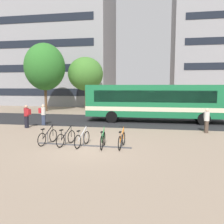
{
  "coord_description": "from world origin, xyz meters",
  "views": [
    {
      "loc": [
        3.17,
        -11.16,
        3.12
      ],
      "look_at": [
        0.39,
        4.33,
        1.35
      ],
      "focal_mm": 37.43,
      "sensor_mm": 36.0,
      "label": 1
    }
  ],
  "objects_px": {
    "parked_bicycle_silver_2": "(82,139)",
    "commuter_grey_pack_0": "(207,119)",
    "parked_bicycle_green_3": "(103,140)",
    "commuter_red_pack_1": "(27,115)",
    "parked_bicycle_black_0": "(48,137)",
    "commuter_red_pack_2": "(43,113)",
    "parked_bicycle_black_1": "(66,138)",
    "street_tree_1": "(45,67)",
    "street_tree_0": "(86,74)",
    "city_bus": "(157,101)",
    "parked_bicycle_orange_4": "(122,140)"
  },
  "relations": [
    {
      "from": "commuter_red_pack_2",
      "to": "street_tree_1",
      "type": "relative_size",
      "value": 0.2
    },
    {
      "from": "city_bus",
      "to": "commuter_red_pack_2",
      "type": "height_order",
      "value": "city_bus"
    },
    {
      "from": "commuter_red_pack_2",
      "to": "city_bus",
      "type": "bearing_deg",
      "value": 5.62
    },
    {
      "from": "parked_bicycle_silver_2",
      "to": "parked_bicycle_orange_4",
      "type": "distance_m",
      "value": 2.05
    },
    {
      "from": "parked_bicycle_orange_4",
      "to": "commuter_red_pack_1",
      "type": "height_order",
      "value": "commuter_red_pack_1"
    },
    {
      "from": "parked_bicycle_black_0",
      "to": "parked_bicycle_silver_2",
      "type": "relative_size",
      "value": 1.0
    },
    {
      "from": "parked_bicycle_black_0",
      "to": "parked_bicycle_black_1",
      "type": "xyz_separation_m",
      "value": [
        1.07,
        -0.07,
        0.0
      ]
    },
    {
      "from": "commuter_red_pack_1",
      "to": "commuter_red_pack_2",
      "type": "height_order",
      "value": "commuter_red_pack_1"
    },
    {
      "from": "city_bus",
      "to": "parked_bicycle_black_1",
      "type": "height_order",
      "value": "city_bus"
    },
    {
      "from": "parked_bicycle_orange_4",
      "to": "commuter_red_pack_2",
      "type": "height_order",
      "value": "commuter_red_pack_2"
    },
    {
      "from": "city_bus",
      "to": "parked_bicycle_silver_2",
      "type": "relative_size",
      "value": 7.05
    },
    {
      "from": "parked_bicycle_silver_2",
      "to": "commuter_red_pack_1",
      "type": "relative_size",
      "value": 1.0
    },
    {
      "from": "commuter_red_pack_1",
      "to": "parked_bicycle_black_0",
      "type": "bearing_deg",
      "value": 148.3
    },
    {
      "from": "parked_bicycle_silver_2",
      "to": "commuter_red_pack_1",
      "type": "height_order",
      "value": "commuter_red_pack_1"
    },
    {
      "from": "parked_bicycle_black_0",
      "to": "parked_bicycle_green_3",
      "type": "xyz_separation_m",
      "value": [
        3.08,
        -0.19,
        0.0
      ]
    },
    {
      "from": "parked_bicycle_black_1",
      "to": "street_tree_0",
      "type": "height_order",
      "value": "street_tree_0"
    },
    {
      "from": "parked_bicycle_black_0",
      "to": "parked_bicycle_silver_2",
      "type": "distance_m",
      "value": 1.98
    },
    {
      "from": "parked_bicycle_black_0",
      "to": "parked_bicycle_green_3",
      "type": "relative_size",
      "value": 0.99
    },
    {
      "from": "parked_bicycle_silver_2",
      "to": "parked_bicycle_green_3",
      "type": "height_order",
      "value": "same"
    },
    {
      "from": "parked_bicycle_silver_2",
      "to": "parked_bicycle_black_1",
      "type": "bearing_deg",
      "value": 94.91
    },
    {
      "from": "parked_bicycle_black_1",
      "to": "commuter_grey_pack_0",
      "type": "bearing_deg",
      "value": -46.24
    },
    {
      "from": "city_bus",
      "to": "commuter_red_pack_2",
      "type": "relative_size",
      "value": 7.31
    },
    {
      "from": "parked_bicycle_green_3",
      "to": "commuter_red_pack_2",
      "type": "distance_m",
      "value": 8.55
    },
    {
      "from": "parked_bicycle_silver_2",
      "to": "commuter_grey_pack_0",
      "type": "xyz_separation_m",
      "value": [
        7.08,
        4.83,
        0.55
      ]
    },
    {
      "from": "parked_bicycle_orange_4",
      "to": "street_tree_0",
      "type": "xyz_separation_m",
      "value": [
        -7.26,
        18.19,
        4.27
      ]
    },
    {
      "from": "city_bus",
      "to": "commuter_grey_pack_0",
      "type": "height_order",
      "value": "city_bus"
    },
    {
      "from": "parked_bicycle_black_1",
      "to": "parked_bicycle_green_3",
      "type": "height_order",
      "value": "same"
    },
    {
      "from": "parked_bicycle_black_0",
      "to": "parked_bicycle_silver_2",
      "type": "bearing_deg",
      "value": -84.09
    },
    {
      "from": "city_bus",
      "to": "parked_bicycle_orange_4",
      "type": "bearing_deg",
      "value": -102.12
    },
    {
      "from": "parked_bicycle_orange_4",
      "to": "street_tree_0",
      "type": "distance_m",
      "value": 20.05
    },
    {
      "from": "parked_bicycle_green_3",
      "to": "parked_bicycle_black_1",
      "type": "bearing_deg",
      "value": 81.77
    },
    {
      "from": "parked_bicycle_green_3",
      "to": "parked_bicycle_silver_2",
      "type": "bearing_deg",
      "value": 82.13
    },
    {
      "from": "parked_bicycle_black_0",
      "to": "parked_bicycle_black_1",
      "type": "bearing_deg",
      "value": -83.99
    },
    {
      "from": "commuter_grey_pack_0",
      "to": "street_tree_0",
      "type": "xyz_separation_m",
      "value": [
        -12.3,
        13.46,
        3.71
      ]
    },
    {
      "from": "parked_bicycle_black_1",
      "to": "commuter_grey_pack_0",
      "type": "distance_m",
      "value": 9.32
    },
    {
      "from": "city_bus",
      "to": "parked_bicycle_orange_4",
      "type": "relative_size",
      "value": 6.99
    },
    {
      "from": "parked_bicycle_black_1",
      "to": "street_tree_1",
      "type": "bearing_deg",
      "value": 42.07
    },
    {
      "from": "parked_bicycle_green_3",
      "to": "street_tree_0",
      "type": "bearing_deg",
      "value": 14.3
    },
    {
      "from": "parked_bicycle_black_1",
      "to": "parked_bicycle_green_3",
      "type": "relative_size",
      "value": 0.98
    },
    {
      "from": "parked_bicycle_silver_2",
      "to": "street_tree_1",
      "type": "distance_m",
      "value": 18.89
    },
    {
      "from": "city_bus",
      "to": "street_tree_0",
      "type": "relative_size",
      "value": 1.76
    },
    {
      "from": "parked_bicycle_black_0",
      "to": "street_tree_0",
      "type": "distance_m",
      "value": 18.93
    },
    {
      "from": "commuter_grey_pack_0",
      "to": "commuter_red_pack_1",
      "type": "bearing_deg",
      "value": -91.02
    },
    {
      "from": "parked_bicycle_black_0",
      "to": "parked_bicycle_orange_4",
      "type": "xyz_separation_m",
      "value": [
        4.02,
        -0.03,
        0.0
      ]
    },
    {
      "from": "parked_bicycle_green_3",
      "to": "parked_bicycle_orange_4",
      "type": "height_order",
      "value": "same"
    },
    {
      "from": "city_bus",
      "to": "commuter_red_pack_2",
      "type": "bearing_deg",
      "value": -160.26
    },
    {
      "from": "commuter_red_pack_2",
      "to": "street_tree_1",
      "type": "distance_m",
      "value": 11.56
    },
    {
      "from": "street_tree_0",
      "to": "commuter_grey_pack_0",
      "type": "bearing_deg",
      "value": -47.58
    },
    {
      "from": "commuter_grey_pack_0",
      "to": "city_bus",
      "type": "bearing_deg",
      "value": -146.55
    },
    {
      "from": "commuter_grey_pack_0",
      "to": "commuter_red_pack_2",
      "type": "height_order",
      "value": "commuter_red_pack_2"
    }
  ]
}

